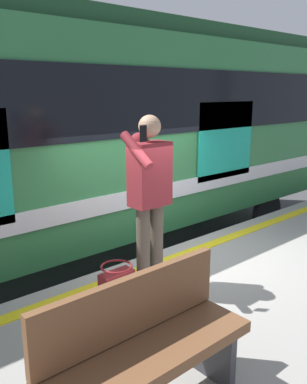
{
  "coord_description": "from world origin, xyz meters",
  "views": [
    {
      "loc": [
        3.35,
        3.68,
        3.02
      ],
      "look_at": [
        0.39,
        0.3,
        1.9
      ],
      "focal_mm": 38.18,
      "sensor_mm": 36.0,
      "label": 1
    }
  ],
  "objects_px": {
    "handbag": "(117,285)",
    "bench": "(145,344)",
    "train_carriage": "(63,127)",
    "passenger": "(149,189)"
  },
  "relations": [
    {
      "from": "handbag",
      "to": "bench",
      "type": "height_order",
      "value": "bench"
    },
    {
      "from": "train_carriage",
      "to": "passenger",
      "type": "relative_size",
      "value": 6.75
    },
    {
      "from": "passenger",
      "to": "bench",
      "type": "bearing_deg",
      "value": 48.42
    },
    {
      "from": "handbag",
      "to": "train_carriage",
      "type": "bearing_deg",
      "value": -110.11
    },
    {
      "from": "passenger",
      "to": "handbag",
      "type": "relative_size",
      "value": 4.7
    },
    {
      "from": "passenger",
      "to": "handbag",
      "type": "distance_m",
      "value": 0.99
    },
    {
      "from": "train_carriage",
      "to": "handbag",
      "type": "height_order",
      "value": "train_carriage"
    },
    {
      "from": "handbag",
      "to": "bench",
      "type": "relative_size",
      "value": 0.27
    },
    {
      "from": "bench",
      "to": "train_carriage",
      "type": "bearing_deg",
      "value": -113.03
    },
    {
      "from": "bench",
      "to": "handbag",
      "type": "bearing_deg",
      "value": -118.93
    }
  ]
}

